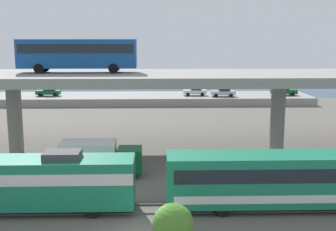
{
  "coord_description": "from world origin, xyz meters",
  "views": [
    {
      "loc": [
        0.83,
        -24.33,
        11.61
      ],
      "look_at": [
        2.25,
        23.89,
        3.04
      ],
      "focal_mm": 46.56,
      "sensor_mm": 36.0,
      "label": 1
    }
  ],
  "objects": [
    {
      "name": "rail_strip_far",
      "position": [
        0.0,
        4.76,
        0.06
      ],
      "size": [
        110.0,
        0.12,
        0.12
      ],
      "primitive_type": "cube",
      "color": "#59544C",
      "rests_on": "ground_plane"
    },
    {
      "name": "train_coach_lead",
      "position": [
        12.06,
        4.0,
        2.17
      ],
      "size": [
        20.98,
        3.04,
        3.86
      ],
      "rotation": [
        0.0,
        0.0,
        3.14
      ],
      "color": "#197A56",
      "rests_on": "ground_plane"
    },
    {
      "name": "highway_overpass",
      "position": [
        0.0,
        20.0,
        7.42
      ],
      "size": [
        96.0,
        12.29,
        8.12
      ],
      "color": "gray",
      "rests_on": "ground_plane"
    },
    {
      "name": "train_locomotive",
      "position": [
        -8.59,
        4.0,
        2.19
      ],
      "size": [
        15.49,
        3.04,
        4.18
      ],
      "rotation": [
        0.0,
        0.0,
        3.14
      ],
      "color": "#197A56",
      "rests_on": "ground_plane"
    },
    {
      "name": "service_truck_west",
      "position": [
        -3.97,
        11.55,
        1.64
      ],
      "size": [
        6.8,
        2.46,
        3.04
      ],
      "color": "#0C4C26",
      "rests_on": "ground_plane"
    },
    {
      "name": "parked_car_2",
      "position": [
        -18.38,
        54.1,
        2.13
      ],
      "size": [
        4.25,
        1.89,
        1.5
      ],
      "rotation": [
        0.0,
        0.0,
        3.14
      ],
      "color": "#0C4C26",
      "rests_on": "pier_parking_lot"
    },
    {
      "name": "transit_bus_on_overpass",
      "position": [
        -7.07,
        20.85,
        10.18
      ],
      "size": [
        12.0,
        2.68,
        3.4
      ],
      "color": "#14478C",
      "rests_on": "highway_overpass"
    },
    {
      "name": "pier_parking_lot",
      "position": [
        0.0,
        55.0,
        0.68
      ],
      "size": [
        57.94,
        11.0,
        1.36
      ],
      "primitive_type": "cube",
      "color": "gray",
      "rests_on": "ground_plane"
    },
    {
      "name": "parked_car_0",
      "position": [
        8.03,
        53.9,
        2.13
      ],
      "size": [
        4.2,
        1.82,
        1.5
      ],
      "rotation": [
        0.0,
        0.0,
        3.14
      ],
      "color": "silver",
      "rests_on": "pier_parking_lot"
    },
    {
      "name": "parked_car_3",
      "position": [
        24.21,
        53.82,
        2.13
      ],
      "size": [
        4.63,
        1.91,
        1.5
      ],
      "color": "#0C4C26",
      "rests_on": "pier_parking_lot"
    },
    {
      "name": "rail_strip_near",
      "position": [
        0.0,
        3.24,
        0.06
      ],
      "size": [
        110.0,
        0.12,
        0.12
      ],
      "primitive_type": "cube",
      "color": "#59544C",
      "rests_on": "ground_plane"
    },
    {
      "name": "parked_car_1",
      "position": [
        12.92,
        52.38,
        2.13
      ],
      "size": [
        4.3,
        1.96,
        1.5
      ],
      "rotation": [
        0.0,
        0.0,
        3.14
      ],
      "color": "#B7B7BC",
      "rests_on": "pier_parking_lot"
    },
    {
      "name": "shrub_right",
      "position": [
        1.8,
        -1.0,
        1.18
      ],
      "size": [
        2.36,
        2.36,
        2.36
      ],
      "primitive_type": "sphere",
      "color": "#457D29",
      "rests_on": "ground_plane"
    },
    {
      "name": "harbor_water",
      "position": [
        0.0,
        78.0,
        0.0
      ],
      "size": [
        140.0,
        36.0,
        0.01
      ],
      "primitive_type": "cube",
      "color": "navy",
      "rests_on": "ground_plane"
    }
  ]
}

